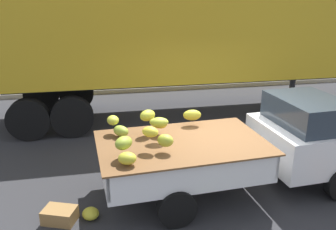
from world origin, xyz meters
TOP-DOWN VIEW (x-y plane):
  - ground at (0.00, 0.00)m, footprint 220.00×220.00m
  - curb_strip at (0.00, 7.35)m, footprint 80.00×0.80m
  - pickup_truck at (1.17, -0.24)m, footprint 5.34×2.16m
  - semi_trailer at (0.51, 4.19)m, footprint 12.00×2.70m
  - fallen_banana_bunch_near_tailgate at (-2.56, -0.77)m, footprint 0.37×0.38m
  - produce_crate at (-3.05, -0.76)m, footprint 0.61×0.52m

SIDE VIEW (x-z plane):
  - ground at x=0.00m, z-range 0.00..0.00m
  - curb_strip at x=0.00m, z-range 0.00..0.16m
  - fallen_banana_bunch_near_tailgate at x=-2.56m, z-range 0.00..0.19m
  - produce_crate at x=-3.05m, z-range 0.00..0.24m
  - pickup_truck at x=1.17m, z-range 0.03..1.73m
  - semi_trailer at x=0.51m, z-range 0.57..4.52m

